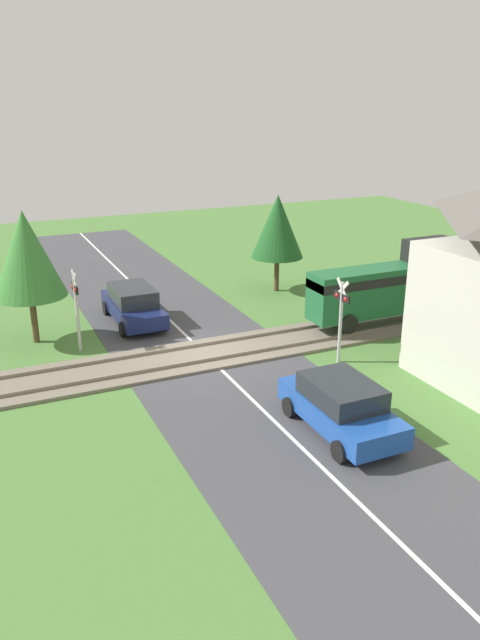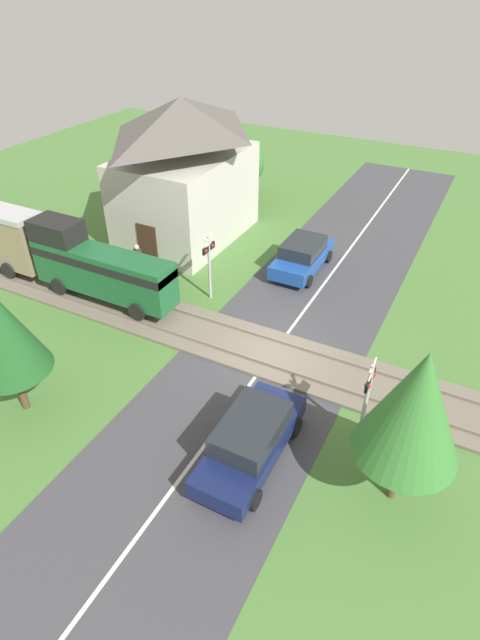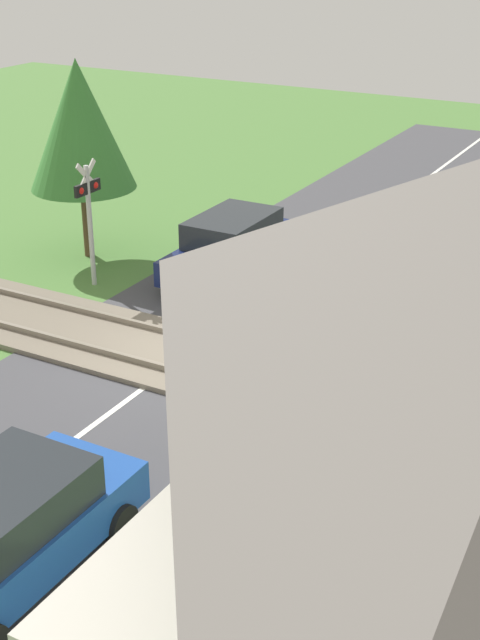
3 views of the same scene
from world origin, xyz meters
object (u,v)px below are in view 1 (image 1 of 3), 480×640
crossing_signal_east_approach (341,310)px  car_near_crossing (133,304)px  pedestrian_by_station (432,329)px  car_far_side (341,405)px  crossing_signal_west_approach (76,300)px

crossing_signal_east_approach → car_near_crossing: bearing=-142.1°
crossing_signal_east_approach → pedestrian_by_station: 4.20m
crossing_signal_east_approach → pedestrian_by_station: crossing_signal_east_approach is taller
crossing_signal_east_approach → car_far_side: bearing=-32.5°
car_far_side → crossing_signal_east_approach: (-4.17, 2.65, 1.17)m
crossing_signal_west_approach → crossing_signal_east_approach: same height
car_near_crossing → pedestrian_by_station: size_ratio=2.85×
crossing_signal_west_approach → pedestrian_by_station: size_ratio=1.96×
crossing_signal_west_approach → crossing_signal_east_approach: (4.89, 8.19, 0.00)m
car_near_crossing → pedestrian_by_station: (7.27, 9.54, -0.09)m
car_far_side → crossing_signal_west_approach: (-9.06, -5.53, 1.17)m
pedestrian_by_station → car_near_crossing: bearing=-127.3°
crossing_signal_east_approach → pedestrian_by_station: (0.18, 4.00, -1.26)m
car_far_side → crossing_signal_west_approach: crossing_signal_west_approach is taller
crossing_signal_west_approach → pedestrian_by_station: crossing_signal_west_approach is taller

